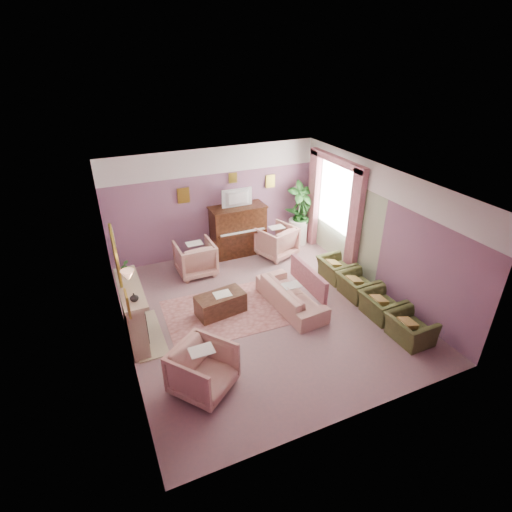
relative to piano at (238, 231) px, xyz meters
name	(u,v)px	position (x,y,z in m)	size (l,w,h in m)	color
floor	(263,311)	(-0.50, -2.68, -0.65)	(5.50, 6.00, 0.01)	gray
ceiling	(265,183)	(-0.50, -2.68, 2.15)	(5.50, 6.00, 0.01)	white
wall_back	(215,203)	(-0.50, 0.32, 0.75)	(5.50, 0.02, 2.80)	slate
wall_front	(358,347)	(-0.50, -5.68, 0.75)	(5.50, 0.02, 2.80)	slate
wall_left	(118,283)	(-3.25, -2.68, 0.75)	(0.02, 6.00, 2.80)	slate
wall_right	(377,229)	(2.25, -2.68, 0.75)	(0.02, 6.00, 2.80)	slate
picture_rail_band	(213,161)	(-0.50, 0.31, 1.82)	(5.50, 0.01, 0.65)	white
stripe_panel	(341,221)	(2.23, -1.38, 0.42)	(0.01, 3.00, 2.15)	#A2B28D
fireplace_surround	(133,314)	(-3.09, -2.48, -0.10)	(0.30, 1.40, 1.10)	tan
fireplace_inset	(140,319)	(-2.99, -2.48, -0.25)	(0.18, 0.72, 0.68)	black
fire_ember	(143,327)	(-2.95, -2.48, -0.43)	(0.06, 0.54, 0.10)	#FF2F0B
mantel_shelf	(130,288)	(-3.06, -2.48, 0.47)	(0.40, 1.55, 0.07)	tan
hearth	(147,334)	(-2.89, -2.48, -0.64)	(0.55, 1.50, 0.02)	tan
mirror_frame	(116,256)	(-3.20, -2.48, 1.15)	(0.04, 0.72, 1.20)	#AA992D
mirror_glass	(117,256)	(-3.17, -2.48, 1.15)	(0.01, 0.60, 1.06)	white
sconce_shade	(128,275)	(-3.12, -3.53, 1.33)	(0.20, 0.20, 0.16)	#FFB081
piano	(238,231)	(0.00, 0.00, 0.00)	(1.40, 0.60, 1.30)	#361B0D
piano_keyshelf	(243,234)	(0.00, -0.35, 0.07)	(1.30, 0.12, 0.06)	#361B0D
piano_keys	(243,232)	(0.00, -0.35, 0.11)	(1.20, 0.08, 0.02)	white
piano_top	(238,207)	(0.00, 0.00, 0.66)	(1.45, 0.65, 0.04)	#361B0D
television	(238,197)	(0.00, -0.05, 0.95)	(0.80, 0.12, 0.48)	black
print_back_left	(183,196)	(-1.30, 0.28, 1.07)	(0.30, 0.03, 0.38)	#AA992D
print_back_right	(270,181)	(1.05, 0.28, 1.13)	(0.26, 0.03, 0.34)	#AA992D
print_back_mid	(233,178)	(0.00, 0.28, 1.35)	(0.22, 0.03, 0.26)	#AA992D
print_left_wall	(128,304)	(-3.21, -3.88, 1.07)	(0.03, 0.28, 0.36)	#AA992D
window_blind	(337,195)	(2.20, -1.13, 1.05)	(0.03, 1.40, 1.80)	silver
curtain_left	(355,224)	(2.12, -2.05, 0.65)	(0.16, 0.34, 2.60)	#A15A65
curtain_right	(314,199)	(2.12, -0.21, 0.65)	(0.16, 0.34, 2.60)	#A15A65
pelmet	(337,160)	(2.12, -1.13, 1.91)	(0.16, 2.20, 0.16)	#A15A65
mantel_plant	(125,266)	(-3.05, -1.93, 0.64)	(0.16, 0.16, 0.28)	#1B4D18
mantel_vase	(134,297)	(-3.05, -2.98, 0.58)	(0.16, 0.16, 0.16)	white
area_rug	(226,312)	(-1.23, -2.40, -0.64)	(2.50, 1.80, 0.01)	#AC6A67
coffee_table	(221,304)	(-1.34, -2.38, -0.43)	(1.00, 0.50, 0.45)	#43291B
table_paper	(222,294)	(-1.29, -2.38, -0.20)	(0.35, 0.28, 0.01)	white
sofa	(291,291)	(0.11, -2.75, -0.28)	(0.62, 1.85, 0.75)	tan
sofa_throw	(308,278)	(0.51, -2.75, -0.05)	(0.09, 1.40, 0.51)	#A15A65
floral_armchair_left	(195,257)	(-1.34, -0.58, -0.19)	(0.88, 0.88, 0.91)	tan
floral_armchair_right	(276,240)	(0.86, -0.53, -0.19)	(0.88, 0.88, 0.91)	tan
floral_armchair_front	(203,368)	(-2.28, -4.24, -0.19)	(0.88, 0.88, 0.91)	tan
olive_chair_a	(411,325)	(1.63, -4.64, -0.30)	(0.56, 0.80, 0.69)	#454B25
olive_chair_b	(382,302)	(1.63, -3.82, -0.30)	(0.56, 0.80, 0.69)	#454B25
olive_chair_c	(357,283)	(1.63, -3.00, -0.30)	(0.56, 0.80, 0.69)	#454B25
olive_chair_d	(336,266)	(1.63, -2.18, -0.30)	(0.56, 0.80, 0.69)	#454B25
side_table	(298,231)	(1.75, -0.09, -0.30)	(0.52, 0.52, 0.70)	white
side_plant_big	(299,214)	(1.75, -0.09, 0.22)	(0.30, 0.30, 0.34)	#1B4D18
side_plant_small	(304,216)	(1.87, -0.19, 0.19)	(0.16, 0.16, 0.28)	#1B4D18
palm_pot	(299,237)	(1.79, -0.12, -0.48)	(0.34, 0.34, 0.34)	maroon
palm_plant	(301,208)	(1.79, -0.12, 0.41)	(0.76, 0.76, 1.44)	#1B4D18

